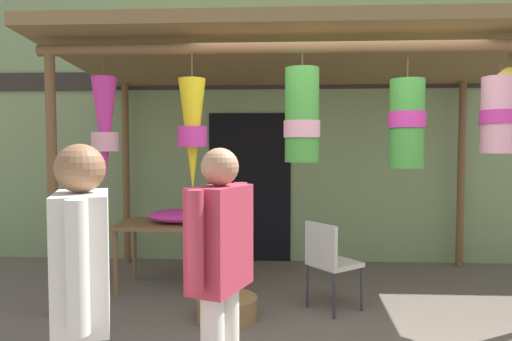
{
  "coord_description": "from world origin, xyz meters",
  "views": [
    {
      "loc": [
        -0.49,
        -3.8,
        1.54
      ],
      "look_at": [
        -0.75,
        1.04,
        1.29
      ],
      "focal_mm": 31.59,
      "sensor_mm": 36.0,
      "label": 1
    }
  ],
  "objects": [
    {
      "name": "ground_plane",
      "position": [
        0.0,
        0.0,
        0.0
      ],
      "size": [
        30.0,
        30.0,
        0.0
      ],
      "primitive_type": "plane",
      "color": "#60564C"
    },
    {
      "name": "shop_facade",
      "position": [
        -0.01,
        2.38,
        1.96
      ],
      "size": [
        10.33,
        0.29,
        3.93
      ],
      "color": "#7A9360",
      "rests_on": "ground_plane"
    },
    {
      "name": "market_stall_canopy",
      "position": [
        -0.3,
        0.92,
        2.32
      ],
      "size": [
        4.86,
        2.45,
        2.68
      ],
      "color": "brown",
      "rests_on": "ground_plane"
    },
    {
      "name": "display_table",
      "position": [
        -1.54,
        1.02,
        0.65
      ],
      "size": [
        1.39,
        0.71,
        0.72
      ],
      "color": "brown",
      "rests_on": "ground_plane"
    },
    {
      "name": "flower_heap_on_table",
      "position": [
        -1.54,
        1.02,
        0.8
      ],
      "size": [
        0.74,
        0.51,
        0.14
      ],
      "color": "#D13399",
      "rests_on": "display_table"
    },
    {
      "name": "folding_chair",
      "position": [
        -0.03,
        0.41,
        0.5
      ],
      "size": [
        0.56,
        0.56,
        0.84
      ],
      "color": "beige",
      "rests_on": "ground_plane"
    },
    {
      "name": "wicker_basket_by_table",
      "position": [
        -0.96,
        0.14,
        0.1
      ],
      "size": [
        0.54,
        0.54,
        0.21
      ],
      "primitive_type": "cylinder",
      "color": "olive",
      "rests_on": "ground_plane"
    },
    {
      "name": "vendor_in_orange",
      "position": [
        -0.82,
        -1.36,
        0.9
      ],
      "size": [
        0.35,
        0.56,
        1.54
      ],
      "color": "silver",
      "rests_on": "ground_plane"
    },
    {
      "name": "shopper_by_bananas",
      "position": [
        -1.35,
        -1.92,
        0.91
      ],
      "size": [
        0.35,
        0.56,
        1.56
      ],
      "color": "#B23347",
      "rests_on": "ground_plane"
    }
  ]
}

